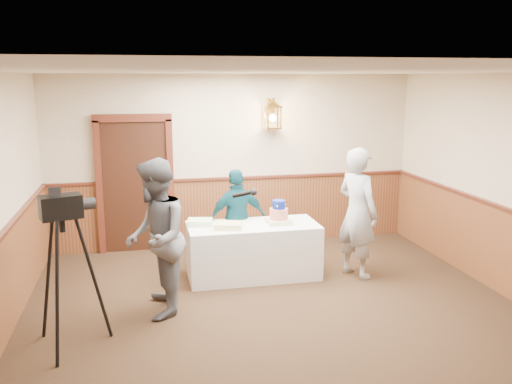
{
  "coord_description": "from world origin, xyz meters",
  "views": [
    {
      "loc": [
        -1.51,
        -5.16,
        2.74
      ],
      "look_at": [
        -0.03,
        1.7,
        1.25
      ],
      "focal_mm": 38.0,
      "sensor_mm": 36.0,
      "label": 1
    }
  ],
  "objects_px": {
    "display_table": "(253,250)",
    "sheet_cake_yellow": "(228,226)",
    "tiered_cake": "(279,214)",
    "assistant_p": "(238,219)",
    "sheet_cake_green": "(200,222)",
    "interviewer": "(156,238)",
    "baker": "(357,213)",
    "tv_camera_rig": "(66,280)"
  },
  "relations": [
    {
      "from": "display_table",
      "to": "sheet_cake_yellow",
      "type": "xyz_separation_m",
      "value": [
        -0.36,
        -0.12,
        0.41
      ]
    },
    {
      "from": "tiered_cake",
      "to": "assistant_p",
      "type": "relative_size",
      "value": 0.22
    },
    {
      "from": "display_table",
      "to": "sheet_cake_green",
      "type": "height_order",
      "value": "sheet_cake_green"
    },
    {
      "from": "interviewer",
      "to": "baker",
      "type": "relative_size",
      "value": 1.02
    },
    {
      "from": "sheet_cake_yellow",
      "to": "tv_camera_rig",
      "type": "height_order",
      "value": "tv_camera_rig"
    },
    {
      "from": "assistant_p",
      "to": "tiered_cake",
      "type": "bearing_deg",
      "value": 132.89
    },
    {
      "from": "sheet_cake_green",
      "to": "baker",
      "type": "bearing_deg",
      "value": -10.62
    },
    {
      "from": "sheet_cake_yellow",
      "to": "sheet_cake_green",
      "type": "relative_size",
      "value": 1.1
    },
    {
      "from": "sheet_cake_yellow",
      "to": "sheet_cake_green",
      "type": "xyz_separation_m",
      "value": [
        -0.36,
        0.24,
        0.0
      ]
    },
    {
      "from": "assistant_p",
      "to": "tv_camera_rig",
      "type": "xyz_separation_m",
      "value": [
        -2.12,
        -1.97,
        -0.01
      ]
    },
    {
      "from": "baker",
      "to": "sheet_cake_green",
      "type": "bearing_deg",
      "value": 54.23
    },
    {
      "from": "tiered_cake",
      "to": "sheet_cake_green",
      "type": "height_order",
      "value": "tiered_cake"
    },
    {
      "from": "display_table",
      "to": "baker",
      "type": "height_order",
      "value": "baker"
    },
    {
      "from": "assistant_p",
      "to": "interviewer",
      "type": "bearing_deg",
      "value": 39.71
    },
    {
      "from": "tiered_cake",
      "to": "interviewer",
      "type": "relative_size",
      "value": 0.18
    },
    {
      "from": "sheet_cake_yellow",
      "to": "sheet_cake_green",
      "type": "height_order",
      "value": "sheet_cake_green"
    },
    {
      "from": "display_table",
      "to": "interviewer",
      "type": "xyz_separation_m",
      "value": [
        -1.35,
        -0.97,
        0.55
      ]
    },
    {
      "from": "sheet_cake_green",
      "to": "interviewer",
      "type": "xyz_separation_m",
      "value": [
        -0.63,
        -1.09,
        0.14
      ]
    },
    {
      "from": "tiered_cake",
      "to": "tv_camera_rig",
      "type": "distance_m",
      "value": 3.07
    },
    {
      "from": "interviewer",
      "to": "baker",
      "type": "xyz_separation_m",
      "value": [
        2.77,
        0.69,
        -0.02
      ]
    },
    {
      "from": "interviewer",
      "to": "tv_camera_rig",
      "type": "distance_m",
      "value": 1.13
    },
    {
      "from": "sheet_cake_yellow",
      "to": "assistant_p",
      "type": "relative_size",
      "value": 0.25
    },
    {
      "from": "baker",
      "to": "assistant_p",
      "type": "distance_m",
      "value": 1.71
    },
    {
      "from": "tiered_cake",
      "to": "interviewer",
      "type": "xyz_separation_m",
      "value": [
        -1.71,
        -0.95,
        0.05
      ]
    },
    {
      "from": "sheet_cake_yellow",
      "to": "interviewer",
      "type": "bearing_deg",
      "value": -139.27
    },
    {
      "from": "display_table",
      "to": "sheet_cake_green",
      "type": "bearing_deg",
      "value": 170.21
    },
    {
      "from": "display_table",
      "to": "sheet_cake_yellow",
      "type": "distance_m",
      "value": 0.56
    },
    {
      "from": "assistant_p",
      "to": "tv_camera_rig",
      "type": "height_order",
      "value": "tv_camera_rig"
    },
    {
      "from": "sheet_cake_yellow",
      "to": "baker",
      "type": "distance_m",
      "value": 1.79
    },
    {
      "from": "sheet_cake_green",
      "to": "assistant_p",
      "type": "xyz_separation_m",
      "value": [
        0.57,
        0.26,
        -0.06
      ]
    },
    {
      "from": "tiered_cake",
      "to": "sheet_cake_yellow",
      "type": "distance_m",
      "value": 0.74
    },
    {
      "from": "display_table",
      "to": "baker",
      "type": "bearing_deg",
      "value": -11.03
    },
    {
      "from": "display_table",
      "to": "tv_camera_rig",
      "type": "bearing_deg",
      "value": -145.02
    },
    {
      "from": "sheet_cake_yellow",
      "to": "interviewer",
      "type": "distance_m",
      "value": 1.31
    },
    {
      "from": "tiered_cake",
      "to": "tv_camera_rig",
      "type": "bearing_deg",
      "value": -149.17
    },
    {
      "from": "tiered_cake",
      "to": "interviewer",
      "type": "distance_m",
      "value": 1.96
    },
    {
      "from": "tv_camera_rig",
      "to": "baker",
      "type": "bearing_deg",
      "value": 1.08
    },
    {
      "from": "display_table",
      "to": "tiered_cake",
      "type": "distance_m",
      "value": 0.62
    },
    {
      "from": "display_table",
      "to": "tiered_cake",
      "type": "height_order",
      "value": "tiered_cake"
    },
    {
      "from": "interviewer",
      "to": "baker",
      "type": "height_order",
      "value": "interviewer"
    },
    {
      "from": "interviewer",
      "to": "display_table",
      "type": "bearing_deg",
      "value": 129.02
    },
    {
      "from": "tiered_cake",
      "to": "tv_camera_rig",
      "type": "xyz_separation_m",
      "value": [
        -2.63,
        -1.57,
        -0.16
      ]
    }
  ]
}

